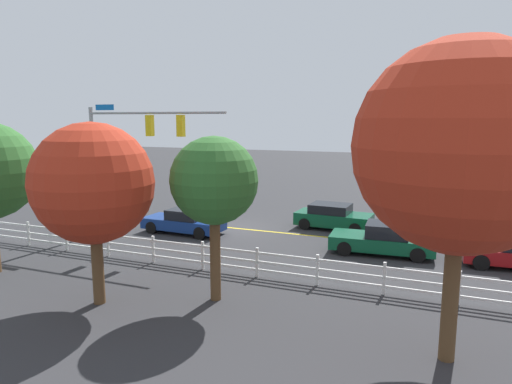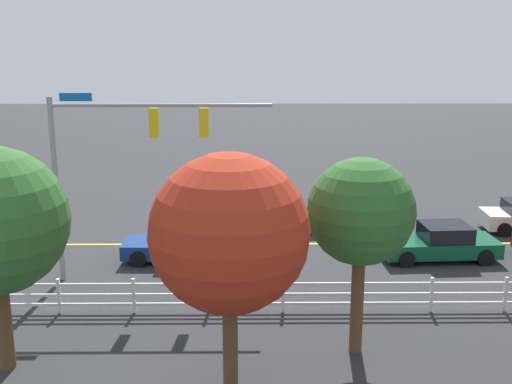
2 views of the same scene
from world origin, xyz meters
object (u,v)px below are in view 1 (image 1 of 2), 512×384
at_px(car_2, 501,231).
at_px(car_3, 333,217).
at_px(tree_3, 461,147).
at_px(tree_2, 93,184).
at_px(car_4, 383,239).
at_px(tree_1, 214,182).
at_px(car_0, 184,221).

distance_m(car_2, car_3, 8.20).
bearing_deg(car_2, tree_3, -98.74).
bearing_deg(tree_2, car_3, -110.62).
distance_m(car_2, tree_3, 13.43).
height_order(car_4, tree_2, tree_2).
bearing_deg(tree_1, car_2, -131.17).
height_order(car_2, tree_2, tree_2).
bearing_deg(car_2, car_3, -179.03).
bearing_deg(car_3, car_2, 1.53).
distance_m(car_0, car_4, 10.24).
distance_m(car_3, tree_2, 14.29).
height_order(car_0, car_3, car_3).
distance_m(car_3, car_4, 4.92).
distance_m(tree_1, tree_2, 3.83).
distance_m(car_2, tree_1, 15.06).
bearing_deg(car_4, car_0, -2.89).
bearing_deg(car_4, tree_1, 55.30).
relative_size(car_4, tree_3, 0.58).
height_order(tree_2, tree_3, tree_3).
relative_size(car_4, tree_2, 0.78).
xyz_separation_m(car_3, tree_1, (1.47, 11.30, 3.32)).
relative_size(car_3, car_4, 0.90).
relative_size(car_0, tree_1, 0.80).
distance_m(car_4, tree_2, 12.65).
height_order(car_0, car_4, car_4).
distance_m(car_0, car_2, 15.74).
bearing_deg(car_2, car_0, -164.00).
height_order(car_0, tree_3, tree_3).
relative_size(car_4, tree_1, 0.84).
xyz_separation_m(car_4, tree_2, (8.01, 9.21, 3.33)).
xyz_separation_m(car_4, tree_3, (-2.58, 8.78, 4.70)).
relative_size(tree_1, tree_2, 0.92).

